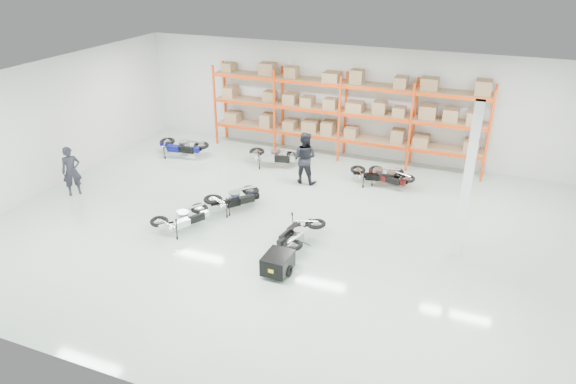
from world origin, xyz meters
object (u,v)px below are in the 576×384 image
at_px(moto_back_b, 274,153).
at_px(moto_back_d, 389,174).
at_px(moto_black_far_left, 234,195).
at_px(moto_touring_right, 299,230).
at_px(person_left, 71,171).
at_px(moto_silver_left, 183,215).
at_px(moto_back_a, 181,143).
at_px(moto_blue_centre, 235,194).
at_px(person_back, 304,158).
at_px(trailer, 278,263).
at_px(moto_back_c, 377,171).

distance_m(moto_back_b, moto_back_d, 4.66).
xyz_separation_m(moto_black_far_left, moto_back_d, (4.42, 3.76, -0.03)).
height_order(moto_touring_right, moto_back_d, moto_touring_right).
bearing_deg(person_left, moto_silver_left, -58.99).
bearing_deg(moto_back_d, moto_back_a, 110.11).
relative_size(moto_blue_centre, person_back, 0.82).
distance_m(moto_touring_right, moto_back_d, 5.39).
height_order(person_left, person_back, person_back).
height_order(trailer, moto_back_a, moto_back_a).
xyz_separation_m(moto_blue_centre, moto_touring_right, (2.84, -1.48, 0.03)).
height_order(moto_blue_centre, moto_silver_left, moto_silver_left).
height_order(moto_touring_right, trailer, moto_touring_right).
distance_m(moto_back_b, person_left, 7.52).
height_order(moto_back_c, person_left, person_left).
bearing_deg(person_back, moto_back_c, -160.16).
bearing_deg(moto_touring_right, trailer, -80.98).
bearing_deg(moto_back_d, moto_black_far_left, 148.71).
xyz_separation_m(moto_back_c, person_left, (-9.79, -4.81, 0.37)).
relative_size(moto_silver_left, moto_black_far_left, 0.99).
relative_size(moto_silver_left, moto_back_c, 0.98).
bearing_deg(moto_back_d, person_back, 124.21).
relative_size(moto_back_a, moto_back_d, 1.20).
bearing_deg(moto_back_a, moto_back_c, -92.05).
distance_m(moto_silver_left, moto_touring_right, 3.69).
relative_size(moto_silver_left, person_back, 0.85).
relative_size(moto_back_a, person_left, 1.08).
height_order(moto_black_far_left, trailer, moto_black_far_left).
distance_m(moto_silver_left, moto_black_far_left, 2.01).
distance_m(moto_blue_centre, person_left, 5.92).
xyz_separation_m(moto_back_a, person_left, (-1.57, -4.55, 0.30)).
relative_size(moto_black_far_left, moto_back_a, 0.89).
bearing_deg(moto_silver_left, moto_back_a, -27.74).
distance_m(moto_blue_centre, moto_silver_left, 2.08).
xyz_separation_m(moto_touring_right, moto_back_b, (-3.05, 5.36, 0.04)).
relative_size(moto_back_c, person_back, 0.86).
bearing_deg(moto_back_b, moto_back_a, 85.04).
relative_size(moto_black_far_left, trailer, 1.18).
distance_m(moto_back_b, person_back, 2.01).
height_order(moto_blue_centre, moto_back_c, moto_back_c).
xyz_separation_m(moto_blue_centre, trailer, (2.84, -3.08, -0.14)).
bearing_deg(moto_blue_centre, moto_back_a, -3.71).
xyz_separation_m(moto_touring_right, trailer, (0.00, -1.60, -0.17)).
bearing_deg(moto_blue_centre, moto_black_far_left, 137.81).
height_order(moto_touring_right, person_back, person_back).
bearing_deg(moto_silver_left, moto_back_b, -66.49).
xyz_separation_m(moto_back_b, moto_back_c, (4.20, -0.22, -0.04)).
bearing_deg(person_left, moto_blue_centre, -39.07).
bearing_deg(moto_back_b, moto_black_far_left, 171.60).
bearing_deg(moto_back_a, moto_touring_right, -128.51).
bearing_deg(moto_touring_right, moto_black_far_left, 162.77).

